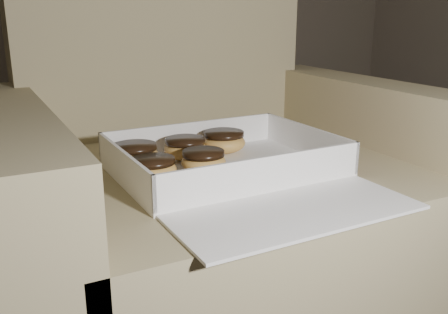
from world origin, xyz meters
The scene contains 10 objects.
armchair centered at (0.35, 0.96, 0.28)m, with size 0.87×0.73×0.90m.
bakery_box centered at (0.33, 0.81, 0.42)m, with size 0.39×0.46×0.07m.
donut_a centered at (0.18, 0.92, 0.44)m, with size 0.09×0.09×0.04m.
donut_b centered at (0.28, 0.93, 0.43)m, with size 0.08×0.08×0.04m.
donut_c centered at (0.37, 0.94, 0.44)m, with size 0.09×0.09×0.04m.
donut_d centered at (0.28, 0.84, 0.43)m, with size 0.08×0.08×0.04m.
donut_e centered at (0.18, 0.84, 0.43)m, with size 0.08×0.08×0.04m.
crumb_a centered at (0.18, 0.75, 0.41)m, with size 0.01×0.01×0.00m, color black.
crumb_b centered at (0.39, 0.76, 0.41)m, with size 0.01×0.01×0.00m, color black.
crumb_c centered at (0.19, 0.73, 0.41)m, with size 0.01×0.01×0.00m, color black.
Camera 1 is at (-0.08, 0.07, 0.69)m, focal length 40.00 mm.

